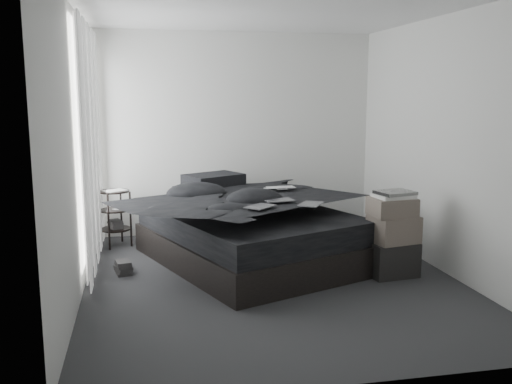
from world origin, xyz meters
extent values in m
cube|color=#2E2E30|center=(0.00, 0.00, 0.00)|extent=(3.60, 4.20, 0.01)
cube|color=white|center=(0.00, 0.00, 2.60)|extent=(3.60, 4.20, 0.01)
cube|color=silver|center=(0.00, 2.10, 1.30)|extent=(3.60, 0.01, 2.60)
cube|color=silver|center=(0.00, -2.10, 1.30)|extent=(3.60, 0.01, 2.60)
cube|color=silver|center=(-1.80, 0.00, 1.30)|extent=(0.01, 4.20, 2.60)
cube|color=silver|center=(1.80, 0.00, 1.30)|extent=(0.01, 4.20, 2.60)
cube|color=white|center=(-1.78, 0.90, 1.35)|extent=(0.02, 2.00, 2.30)
cube|color=white|center=(-1.73, 0.90, 1.28)|extent=(0.06, 2.12, 2.48)
cube|color=black|center=(-0.09, 0.66, 0.16)|extent=(2.47, 2.79, 0.31)
cube|color=black|center=(-0.09, 0.66, 0.44)|extent=(2.38, 2.70, 0.25)
imported|color=black|center=(-0.07, 0.61, 0.70)|extent=(2.31, 2.46, 0.27)
cube|color=black|center=(-0.46, 1.48, 0.64)|extent=(0.82, 0.69, 0.16)
cube|color=black|center=(-0.38, 1.49, 0.79)|extent=(0.78, 0.70, 0.15)
imported|color=silver|center=(0.29, 0.87, 0.85)|extent=(0.38, 0.26, 0.03)
cube|color=black|center=(-0.13, -0.01, 0.84)|extent=(0.34, 0.34, 0.01)
cube|color=black|center=(0.13, 0.26, 0.84)|extent=(0.32, 0.24, 0.01)
cube|color=black|center=(0.39, 0.00, 0.85)|extent=(0.32, 0.35, 0.01)
cylinder|color=black|center=(-1.56, 1.65, 0.33)|extent=(0.48, 0.48, 0.67)
cube|color=white|center=(-1.55, 1.64, 0.68)|extent=(0.32, 0.30, 0.01)
cube|color=black|center=(-1.45, 0.49, 0.07)|extent=(0.19, 0.23, 0.14)
cube|color=black|center=(1.22, -0.08, 0.17)|extent=(0.51, 0.42, 0.35)
cube|color=#695D53|center=(1.23, -0.09, 0.48)|extent=(0.50, 0.42, 0.27)
cube|color=#695D53|center=(1.21, -0.08, 0.71)|extent=(0.44, 0.36, 0.18)
cube|color=silver|center=(1.22, -0.08, 0.82)|extent=(0.39, 0.33, 0.04)
cube|color=silver|center=(1.23, -0.09, 0.85)|extent=(0.40, 0.35, 0.03)
camera|label=1|loc=(-1.23, -5.26, 1.82)|focal=40.00mm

